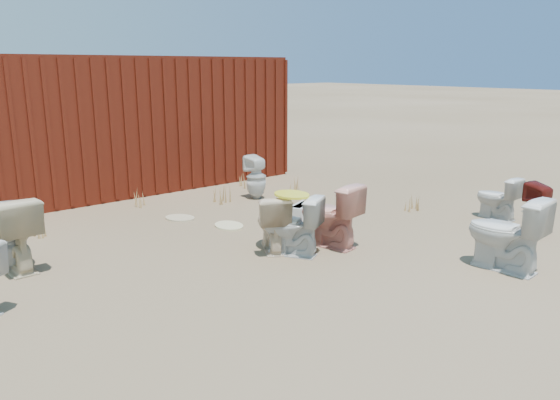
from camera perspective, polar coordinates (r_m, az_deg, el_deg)
ground at (r=6.75m, az=3.29°, el=-5.47°), size 100.00×100.00×0.00m
shipping_container at (r=10.81m, az=-16.02°, el=7.84°), size 6.00×2.40×2.40m
toilet_front_pink at (r=6.89m, az=5.17°, el=-1.54°), size 0.60×0.88×0.82m
toilet_front_c at (r=6.56m, az=22.51°, el=-3.20°), size 0.55×0.88×0.86m
toilet_front_maroon at (r=8.10m, az=25.41°, el=-0.88°), size 0.37×0.38×0.72m
toilet_front_e at (r=8.74m, az=21.75°, el=0.22°), size 0.36×0.63×0.64m
toilet_back_a at (r=6.78m, az=-26.43°, el=-3.50°), size 0.42×0.43×0.76m
toilet_back_beige_left at (r=6.75m, az=-26.20°, el=-3.14°), size 0.52×0.85×0.85m
toilet_back_beige_right at (r=6.73m, az=-0.83°, el=-2.34°), size 0.69×0.80×0.71m
toilet_back_yellowlid at (r=6.55m, az=1.22°, el=-2.68°), size 0.71×0.83×0.74m
toilet_back_e at (r=9.37m, az=-2.51°, el=2.40°), size 0.36×0.37×0.75m
yellow_lid at (r=6.45m, az=1.24°, el=0.57°), size 0.37×0.47×0.02m
loose_tank at (r=7.67m, az=2.28°, el=-1.73°), size 0.54×0.38×0.35m
loose_lid_near at (r=7.83m, az=-5.35°, el=-2.69°), size 0.44×0.54×0.02m
loose_lid_far at (r=8.32m, az=-10.42°, el=-1.86°), size 0.52×0.57×0.02m
weed_clump_a at (r=8.06m, az=-23.87°, el=-2.48°), size 0.36×0.36×0.26m
weed_clump_b at (r=9.19m, az=-6.19°, el=0.71°), size 0.32×0.32×0.31m
weed_clump_c at (r=9.77m, az=1.90°, el=1.53°), size 0.36×0.36×0.30m
weed_clump_d at (r=9.19m, az=-14.86°, el=0.15°), size 0.30×0.30×0.26m
weed_clump_e at (r=10.30m, az=-3.62°, el=2.10°), size 0.34×0.34×0.28m
weed_clump_f at (r=8.88m, az=13.77°, el=-0.40°), size 0.28×0.28×0.22m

